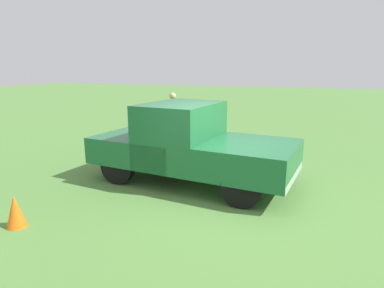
{
  "coord_description": "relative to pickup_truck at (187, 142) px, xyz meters",
  "views": [
    {
      "loc": [
        1.6,
        -6.14,
        2.58
      ],
      "look_at": [
        -0.89,
        0.57,
        0.9
      ],
      "focal_mm": 30.42,
      "sensor_mm": 36.0,
      "label": 1
    }
  ],
  "objects": [
    {
      "name": "pickup_truck",
      "position": [
        0.0,
        0.0,
        0.0
      ],
      "size": [
        4.76,
        2.46,
        1.81
      ],
      "rotation": [
        0.0,
        0.0,
        6.17
      ],
      "color": "black",
      "rests_on": "ground_plane"
    },
    {
      "name": "traffic_cone",
      "position": [
        -1.85,
        -3.09,
        -0.66
      ],
      "size": [
        0.32,
        0.32,
        0.55
      ],
      "primitive_type": "cone",
      "color": "orange",
      "rests_on": "ground_plane"
    },
    {
      "name": "ground_plane",
      "position": [
        1.01,
        -0.58,
        -0.94
      ],
      "size": [
        80.0,
        80.0,
        0.0
      ],
      "primitive_type": "plane",
      "color": "#54843D"
    },
    {
      "name": "person_bystander",
      "position": [
        -1.94,
        3.61,
        0.06
      ],
      "size": [
        0.44,
        0.44,
        1.75
      ],
      "rotation": [
        0.0,
        0.0,
        0.57
      ],
      "color": "navy",
      "rests_on": "ground_plane"
    }
  ]
}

